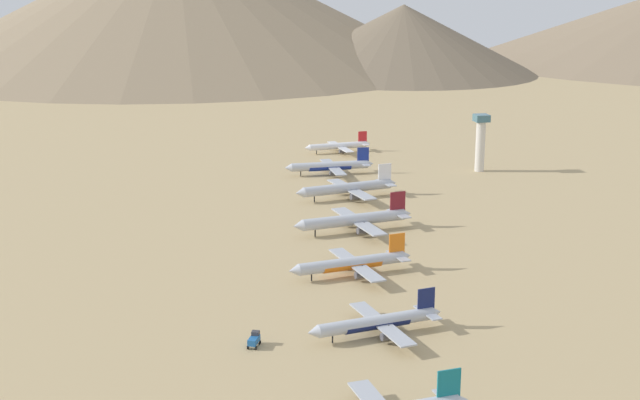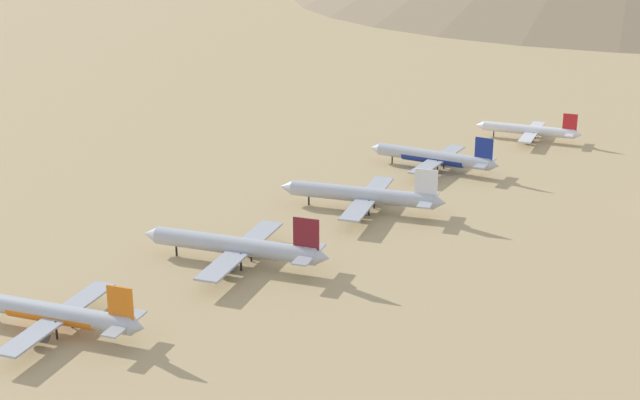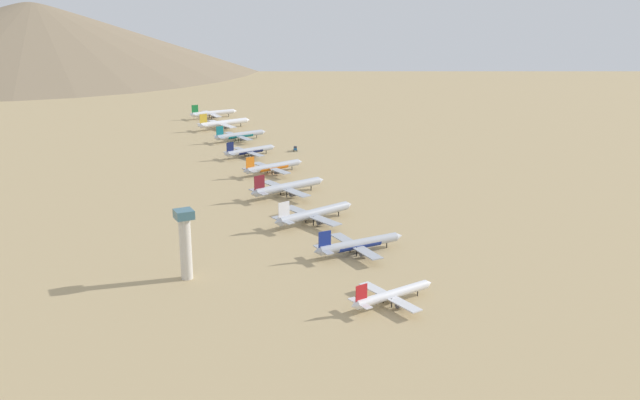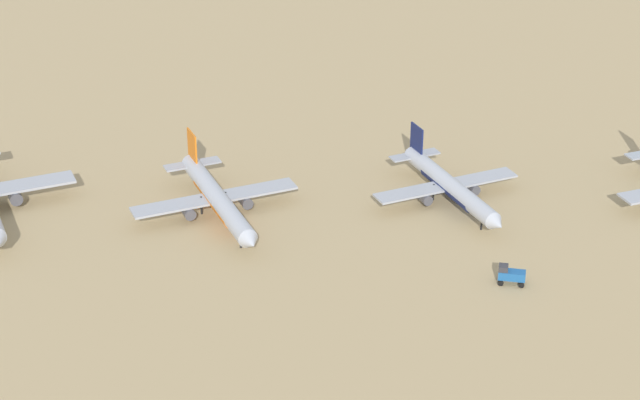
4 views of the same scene
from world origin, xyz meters
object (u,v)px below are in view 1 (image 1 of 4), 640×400
(parked_jet_3, at_px, (355,220))
(service_truck, at_px, (254,339))
(parked_jet_5, at_px, (378,322))
(parked_jet_0, at_px, (339,146))
(parked_jet_4, at_px, (353,263))
(control_tower, at_px, (480,140))
(parked_jet_1, at_px, (331,166))
(parked_jet_2, at_px, (349,188))

(parked_jet_3, relative_size, service_truck, 8.93)
(parked_jet_5, height_order, service_truck, parked_jet_5)
(parked_jet_0, xyz_separation_m, parked_jet_4, (37.47, 202.29, 0.50))
(parked_jet_0, relative_size, parked_jet_3, 0.78)
(parked_jet_5, bearing_deg, service_truck, 1.36)
(parked_jet_3, bearing_deg, parked_jet_5, 80.74)
(control_tower, bearing_deg, parked_jet_0, -43.81)
(parked_jet_0, xyz_separation_m, service_truck, (77.19, 254.04, -1.77))
(service_truck, xyz_separation_m, control_tower, (-138.86, -194.89, 14.39))
(parked_jet_1, bearing_deg, parked_jet_5, 82.52)
(parked_jet_3, distance_m, parked_jet_5, 102.05)
(parked_jet_0, xyz_separation_m, control_tower, (-61.67, 59.15, 12.62))
(parked_jet_2, distance_m, parked_jet_5, 154.35)
(service_truck, bearing_deg, parked_jet_4, -127.50)
(parked_jet_0, relative_size, parked_jet_5, 0.94)
(parked_jet_4, relative_size, parked_jet_5, 1.08)
(parked_jet_5, height_order, control_tower, control_tower)
(parked_jet_0, height_order, control_tower, control_tower)
(parked_jet_0, height_order, parked_jet_4, parked_jet_4)
(parked_jet_1, relative_size, parked_jet_5, 1.10)
(parked_jet_2, bearing_deg, service_truck, 68.40)
(parked_jet_5, bearing_deg, parked_jet_3, -99.26)
(parked_jet_2, xyz_separation_m, service_truck, (60.63, 153.14, -2.81))
(parked_jet_1, xyz_separation_m, parked_jet_3, (9.87, 99.69, 0.52))
(parked_jet_2, distance_m, control_tower, 89.42)
(service_truck, bearing_deg, parked_jet_0, -106.90)
(parked_jet_0, relative_size, parked_jet_2, 0.79)
(parked_jet_2, bearing_deg, parked_jet_1, -91.47)
(parked_jet_3, xyz_separation_m, parked_jet_4, (12.28, 49.81, -0.61))
(parked_jet_4, xyz_separation_m, service_truck, (39.71, 51.75, -2.27))
(parked_jet_0, height_order, service_truck, parked_jet_0)
(parked_jet_0, height_order, parked_jet_5, parked_jet_5)
(parked_jet_1, distance_m, parked_jet_3, 100.18)
(parked_jet_1, bearing_deg, parked_jet_0, -106.19)
(parked_jet_1, height_order, parked_jet_2, parked_jet_2)
(parked_jet_1, distance_m, service_truck, 210.56)
(parked_jet_0, bearing_deg, parked_jet_4, 79.50)
(parked_jet_1, xyz_separation_m, parked_jet_2, (1.23, 48.11, 0.45))
(parked_jet_0, distance_m, parked_jet_2, 102.25)
(parked_jet_4, distance_m, control_tower, 174.54)
(service_truck, bearing_deg, parked_jet_2, -111.60)
(parked_jet_0, xyz_separation_m, parked_jet_5, (41.62, 253.19, 0.20))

